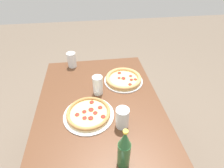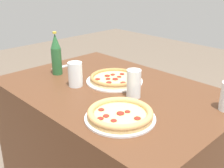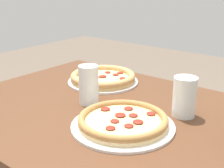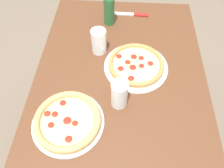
{
  "view_description": "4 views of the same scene",
  "coord_description": "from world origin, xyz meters",
  "px_view_note": "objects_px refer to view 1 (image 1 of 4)",
  "views": [
    {
      "loc": [
        0.77,
        -0.03,
        1.57
      ],
      "look_at": [
        -0.12,
        0.09,
        0.85
      ],
      "focal_mm": 28.0,
      "sensor_mm": 36.0,
      "label": 1
    },
    {
      "loc": [
        -0.93,
        0.9,
        1.33
      ],
      "look_at": [
        -0.09,
        0.09,
        0.86
      ],
      "focal_mm": 45.0,
      "sensor_mm": 36.0,
      "label": 2
    },
    {
      "loc": [
        0.55,
        -0.72,
        1.19
      ],
      "look_at": [
        -0.07,
        0.05,
        0.85
      ],
      "focal_mm": 50.0,
      "sensor_mm": 36.0,
      "label": 3
    },
    {
      "loc": [
        -0.6,
        -0.0,
        1.57
      ],
      "look_at": [
        -0.07,
        0.03,
        0.82
      ],
      "focal_mm": 35.0,
      "sensor_mm": 36.0,
      "label": 4
    }
  ],
  "objects_px": {
    "glass_mango_juice": "(97,86)",
    "beer_bottle": "(124,150)",
    "glass_water": "(122,118)",
    "pizza_salami": "(123,79)",
    "glass_orange_juice": "(72,60)",
    "pizza_veggie": "(89,113)"
  },
  "relations": [
    {
      "from": "glass_mango_juice",
      "to": "beer_bottle",
      "type": "distance_m",
      "value": 0.52
    },
    {
      "from": "glass_orange_juice",
      "to": "pizza_salami",
      "type": "bearing_deg",
      "value": 55.78
    },
    {
      "from": "glass_orange_juice",
      "to": "glass_mango_juice",
      "type": "height_order",
      "value": "glass_mango_juice"
    },
    {
      "from": "pizza_veggie",
      "to": "beer_bottle",
      "type": "relative_size",
      "value": 1.23
    },
    {
      "from": "glass_mango_juice",
      "to": "glass_water",
      "type": "xyz_separation_m",
      "value": [
        0.3,
        0.11,
        -0.0
      ]
    },
    {
      "from": "pizza_salami",
      "to": "glass_mango_juice",
      "type": "xyz_separation_m",
      "value": [
        0.11,
        -0.2,
        0.04
      ]
    },
    {
      "from": "pizza_salami",
      "to": "glass_orange_juice",
      "type": "relative_size",
      "value": 2.31
    },
    {
      "from": "pizza_salami",
      "to": "glass_mango_juice",
      "type": "bearing_deg",
      "value": -62.32
    },
    {
      "from": "pizza_veggie",
      "to": "glass_water",
      "type": "xyz_separation_m",
      "value": [
        0.1,
        0.18,
        0.04
      ]
    },
    {
      "from": "glass_mango_juice",
      "to": "beer_bottle",
      "type": "relative_size",
      "value": 0.55
    },
    {
      "from": "pizza_veggie",
      "to": "glass_orange_juice",
      "type": "height_order",
      "value": "glass_orange_juice"
    },
    {
      "from": "pizza_veggie",
      "to": "glass_water",
      "type": "bearing_deg",
      "value": 61.41
    },
    {
      "from": "glass_mango_juice",
      "to": "glass_water",
      "type": "bearing_deg",
      "value": 21.17
    },
    {
      "from": "beer_bottle",
      "to": "glass_water",
      "type": "bearing_deg",
      "value": 171.0
    },
    {
      "from": "glass_orange_juice",
      "to": "glass_mango_juice",
      "type": "relative_size",
      "value": 0.93
    },
    {
      "from": "glass_mango_juice",
      "to": "pizza_salami",
      "type": "bearing_deg",
      "value": 117.68
    },
    {
      "from": "pizza_salami",
      "to": "glass_orange_juice",
      "type": "xyz_separation_m",
      "value": [
        -0.26,
        -0.38,
        0.04
      ]
    },
    {
      "from": "glass_orange_juice",
      "to": "beer_bottle",
      "type": "height_order",
      "value": "beer_bottle"
    },
    {
      "from": "pizza_salami",
      "to": "beer_bottle",
      "type": "bearing_deg",
      "value": -10.95
    },
    {
      "from": "pizza_veggie",
      "to": "glass_water",
      "type": "relative_size",
      "value": 2.39
    },
    {
      "from": "glass_mango_juice",
      "to": "glass_water",
      "type": "distance_m",
      "value": 0.32
    },
    {
      "from": "pizza_veggie",
      "to": "glass_mango_juice",
      "type": "distance_m",
      "value": 0.21
    }
  ]
}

